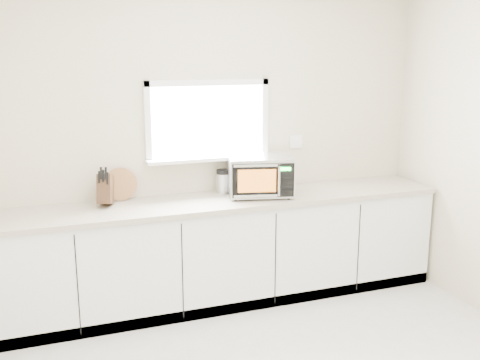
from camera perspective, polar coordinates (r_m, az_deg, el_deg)
name	(u,v)px	position (r m, az deg, el deg)	size (l,w,h in m)	color
back_wall	(208,142)	(4.92, -3.30, 3.90)	(4.00, 0.17, 2.70)	beige
cabinets	(219,253)	(4.88, -2.15, -7.39)	(3.92, 0.60, 0.88)	white
countertop	(219,202)	(4.73, -2.16, -2.20)	(3.92, 0.64, 0.04)	#B5AB95
microwave	(260,175)	(4.81, 2.05, 0.53)	(0.62, 0.53, 0.35)	black
knife_block	(105,189)	(4.62, -13.54, -0.87)	(0.17, 0.25, 0.33)	#402817
cutting_board	(120,184)	(4.76, -12.06, -0.42)	(0.28, 0.28, 0.02)	#A2623E
coffee_grinder	(223,181)	(4.91, -1.71, -0.12)	(0.14, 0.14, 0.21)	#B1B4B9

